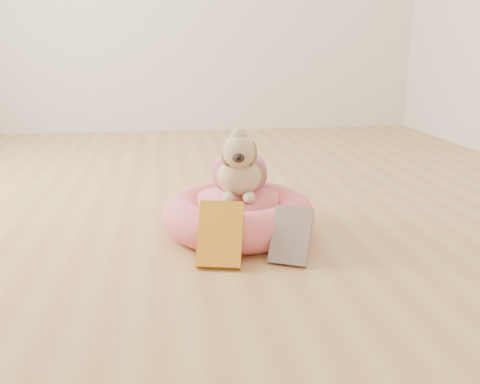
{
  "coord_description": "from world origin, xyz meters",
  "views": [
    {
      "loc": [
        -0.11,
        -2.25,
        0.7
      ],
      "look_at": [
        0.16,
        -0.37,
        0.18
      ],
      "focal_mm": 40.0,
      "sensor_mm": 36.0,
      "label": 1
    }
  ],
  "objects": [
    {
      "name": "book_yellow",
      "position": [
        0.06,
        -0.6,
        0.1
      ],
      "size": [
        0.18,
        0.18,
        0.2
      ],
      "primitive_type": "cube",
      "rotation": [
        -0.58,
        0.0,
        -0.24
      ],
      "color": "yellow",
      "rests_on": "floor"
    },
    {
      "name": "pet_bed",
      "position": [
        0.16,
        -0.32,
        0.07
      ],
      "size": [
        0.58,
        0.58,
        0.15
      ],
      "color": "#FF6376",
      "rests_on": "floor"
    },
    {
      "name": "dog",
      "position": [
        0.17,
        -0.29,
        0.29
      ],
      "size": [
        0.31,
        0.41,
        0.27
      ],
      "primitive_type": null,
      "rotation": [
        0.0,
        0.0,
        -0.16
      ],
      "color": "brown",
      "rests_on": "pet_bed"
    },
    {
      "name": "floor",
      "position": [
        0.0,
        0.0,
        0.0
      ],
      "size": [
        4.5,
        4.5,
        0.0
      ],
      "primitive_type": "plane",
      "color": "#BB804E",
      "rests_on": "ground"
    },
    {
      "name": "book_white",
      "position": [
        0.29,
        -0.61,
        0.09
      ],
      "size": [
        0.17,
        0.17,
        0.18
      ],
      "primitive_type": "cube",
      "rotation": [
        -0.58,
        0.0,
        -0.46
      ],
      "color": "silver",
      "rests_on": "floor"
    }
  ]
}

